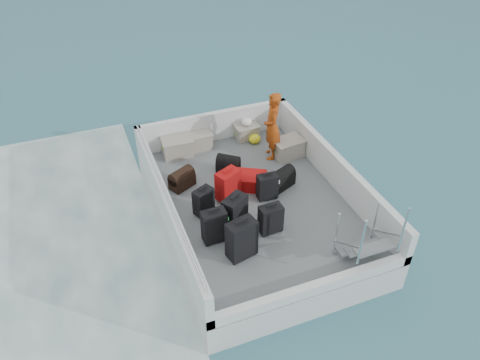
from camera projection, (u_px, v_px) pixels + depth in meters
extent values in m
plane|color=navy|center=(254.00, 224.00, 9.56)|extent=(160.00, 160.00, 0.00)
plane|color=white|center=(1.00, 292.00, 8.17)|extent=(10.00, 10.00, 0.00)
cube|color=silver|center=(254.00, 213.00, 9.38)|extent=(3.60, 5.00, 0.60)
cube|color=slate|center=(254.00, 201.00, 9.19)|extent=(3.30, 4.70, 0.02)
cube|color=silver|center=(167.00, 208.00, 8.47)|extent=(0.14, 5.00, 0.70)
cube|color=silver|center=(333.00, 167.00, 9.48)|extent=(0.14, 5.00, 0.70)
cube|color=silver|center=(214.00, 126.00, 10.78)|extent=(3.60, 0.14, 0.70)
cube|color=silver|center=(314.00, 288.00, 7.32)|extent=(3.60, 0.14, 0.20)
cylinder|color=silver|center=(164.00, 191.00, 8.23)|extent=(0.04, 4.80, 0.04)
cube|color=black|center=(214.00, 226.00, 8.11)|extent=(0.43, 0.25, 0.66)
cube|color=black|center=(204.00, 202.00, 8.74)|extent=(0.44, 0.37, 0.55)
cube|color=black|center=(242.00, 240.00, 7.79)|extent=(0.54, 0.39, 0.75)
cube|color=black|center=(235.00, 213.00, 8.38)|extent=(0.53, 0.47, 0.68)
cube|color=#B30D0E|center=(228.00, 185.00, 9.06)|extent=(0.54, 0.44, 0.64)
cube|color=black|center=(271.00, 219.00, 8.32)|extent=(0.42, 0.25, 0.57)
cube|color=black|center=(267.00, 187.00, 9.09)|extent=(0.40, 0.24, 0.55)
cube|color=#B30D0E|center=(248.00, 180.00, 9.47)|extent=(0.87, 0.77, 0.29)
cube|color=#A29A8D|center=(178.00, 147.00, 10.35)|extent=(0.67, 0.48, 0.39)
cube|color=#A29A8D|center=(197.00, 141.00, 10.57)|extent=(0.63, 0.45, 0.36)
cube|color=#A29A8D|center=(247.00, 132.00, 10.93)|extent=(0.54, 0.39, 0.31)
cube|color=#A29A8D|center=(288.00, 148.00, 10.32)|extent=(0.69, 0.52, 0.38)
ellipsoid|color=yellow|center=(255.00, 139.00, 10.79)|extent=(0.28, 0.26, 0.22)
ellipsoid|color=white|center=(247.00, 123.00, 10.78)|extent=(0.24, 0.24, 0.18)
imported|color=#E25815|center=(272.00, 126.00, 9.96)|extent=(0.51, 0.64, 1.53)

